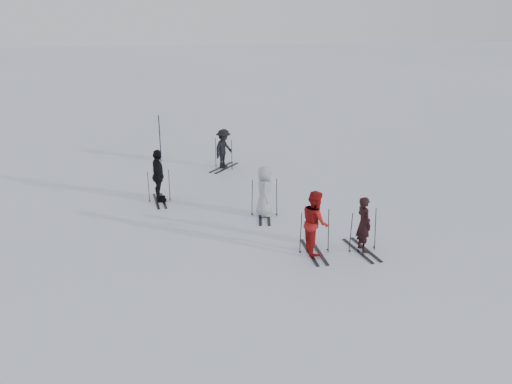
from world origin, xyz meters
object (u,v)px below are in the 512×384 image
skier_red (315,223)px  skier_grey (264,192)px  skier_uphill_left (158,176)px  skier_uphill_far (224,149)px  piste_marker (160,137)px  skier_near_dark (364,225)px

skier_red → skier_grey: size_ratio=1.09×
skier_red → skier_uphill_left: bearing=40.5°
skier_uphill_left → skier_red: bearing=-144.6°
skier_uphill_left → skier_uphill_far: bearing=-43.2°
skier_red → skier_grey: (-1.02, 2.96, -0.08)m
skier_uphill_left → skier_uphill_far: (2.58, 3.68, -0.12)m
skier_uphill_far → piste_marker: (-2.68, 1.84, 0.15)m
skier_near_dark → skier_uphill_left: 7.67m
skier_red → skier_grey: 3.13m
skier_uphill_left → piste_marker: bearing=-7.1°
skier_uphill_left → skier_uphill_far: 4.49m
skier_grey → piste_marker: 8.17m
skier_uphill_left → piste_marker: 5.51m
skier_uphill_far → skier_red: bearing=-129.6°
skier_near_dark → piste_marker: size_ratio=0.84×
skier_grey → piste_marker: bearing=33.7°
skier_uphill_far → piste_marker: 3.26m
skier_grey → skier_red: bearing=-153.6°
piste_marker → skier_uphill_left: bearing=-88.9°
skier_uphill_far → piste_marker: bearing=93.0°
skier_red → skier_uphill_far: skier_red is taller
skier_near_dark → skier_grey: (-2.43, 3.02, 0.03)m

